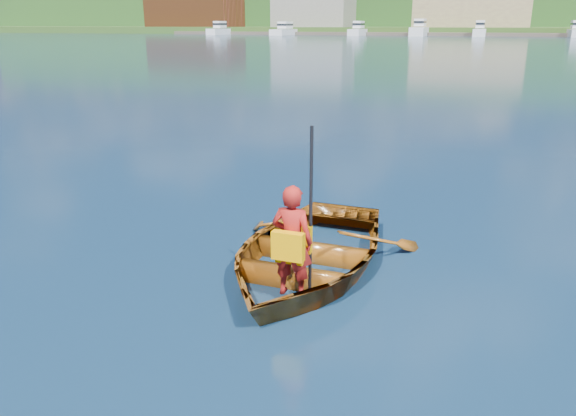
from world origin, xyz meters
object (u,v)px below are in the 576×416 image
(dock, at_px, (452,34))
(marina_yachts, at_px, (482,31))
(rowboat, at_px, (306,252))
(child_paddler, at_px, (292,241))

(dock, bearing_deg, marina_yachts, -33.10)
(rowboat, xyz_separation_m, marina_yachts, (-0.88, 142.45, 1.12))
(rowboat, height_order, dock, dock)
(rowboat, relative_size, marina_yachts, 0.02)
(rowboat, distance_m, marina_yachts, 142.45)
(rowboat, bearing_deg, marina_yachts, 90.35)
(rowboat, distance_m, dock, 147.35)
(child_paddler, bearing_deg, rowboat, 98.15)
(dock, relative_size, marina_yachts, 1.09)
(dock, distance_m, marina_yachts, 8.63)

